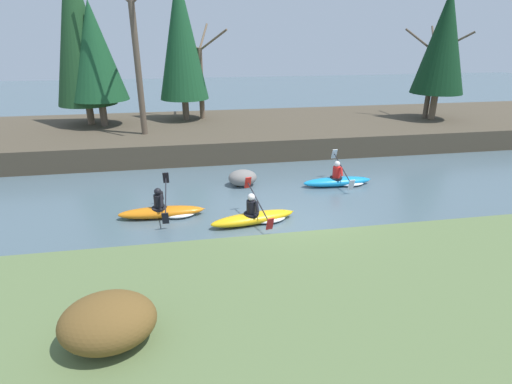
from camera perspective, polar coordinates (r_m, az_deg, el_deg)
ground_plane at (r=12.34m, az=4.95°, el=-4.98°), size 90.00×90.00×0.00m
riverbank_near at (r=7.90m, az=15.53°, el=-19.74°), size 44.00×7.12×0.80m
riverbank_far at (r=21.99m, az=-2.02°, el=8.53°), size 44.00×8.22×1.02m
conifer_tree_far_left at (r=22.83m, az=-24.19°, el=20.51°), size 2.91×2.91×8.39m
conifer_tree_left at (r=22.19m, az=-22.07°, el=18.09°), size 2.82×2.82×6.03m
conifer_tree_mid_left at (r=22.71m, az=-10.67°, el=20.97°), size 2.63×2.63×7.56m
conifer_tree_centre at (r=24.58m, az=25.24°, el=18.86°), size 2.76×2.76×6.79m
bare_tree_upstream at (r=19.72m, az=-16.58°, el=18.45°), size 4.26×4.21×7.79m
bare_tree_mid_upstream at (r=23.02m, az=-7.88°, el=16.22°), size 2.81×2.78×5.03m
bare_tree_mid_downstream at (r=24.96m, az=23.73°, el=14.96°), size 2.75×2.72×4.91m
shrub_clump_nearest at (r=7.16m, az=-20.38°, el=-16.95°), size 1.54×1.29×0.84m
kayaker_lead at (r=15.85m, az=11.90°, el=1.60°), size 2.77×2.06×1.20m
kayaker_middle at (r=12.47m, az=0.05°, el=-3.57°), size 2.79×2.06×1.20m
kayaker_trailing at (r=13.20m, az=-12.88°, el=-2.67°), size 2.77×2.06×1.20m
boulder_midstream at (r=15.49m, az=-1.93°, el=2.05°), size 1.11×0.87×0.63m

